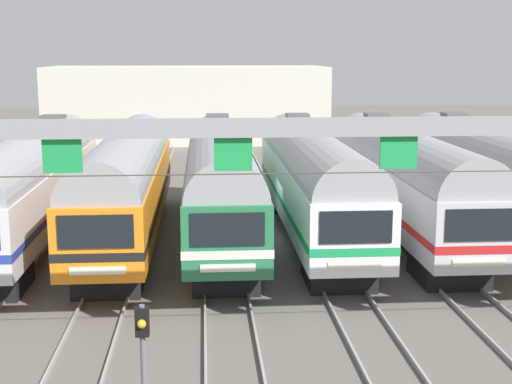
{
  "coord_description": "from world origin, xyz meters",
  "views": [
    {
      "loc": [
        -2.68,
        -30.29,
        7.96
      ],
      "look_at": [
        -0.73,
        -3.88,
        2.85
      ],
      "focal_mm": 50.45,
      "sensor_mm": 36.0,
      "label": 1
    }
  ],
  "objects_px": {
    "commuter_train_silver": "(31,181)",
    "catenary_gantry": "(316,165)",
    "commuter_train_orange": "(127,180)",
    "commuter_train_stainless": "(402,177)",
    "commuter_train_white": "(312,178)",
    "yard_signal_mast": "(143,347)",
    "commuter_train_green": "(220,179)",
    "commuter_train_yellow": "(491,176)"
  },
  "relations": [
    {
      "from": "commuter_train_yellow",
      "to": "catenary_gantry",
      "type": "bearing_deg",
      "value": -126.29
    },
    {
      "from": "catenary_gantry",
      "to": "commuter_train_silver",
      "type": "bearing_deg",
      "value": 126.29
    },
    {
      "from": "commuter_train_green",
      "to": "catenary_gantry",
      "type": "distance_m",
      "value": 13.9
    },
    {
      "from": "yard_signal_mast",
      "to": "commuter_train_orange",
      "type": "bearing_deg",
      "value": 96.89
    },
    {
      "from": "commuter_train_white",
      "to": "yard_signal_mast",
      "type": "xyz_separation_m",
      "value": [
        -5.95,
        -16.41,
        -0.6
      ]
    },
    {
      "from": "commuter_train_green",
      "to": "commuter_train_white",
      "type": "bearing_deg",
      "value": 0.0
    },
    {
      "from": "commuter_train_stainless",
      "to": "catenary_gantry",
      "type": "height_order",
      "value": "catenary_gantry"
    },
    {
      "from": "commuter_train_green",
      "to": "catenary_gantry",
      "type": "relative_size",
      "value": 0.72
    },
    {
      "from": "commuter_train_silver",
      "to": "commuter_train_yellow",
      "type": "xyz_separation_m",
      "value": [
        19.83,
        0.0,
        0.0
      ]
    },
    {
      "from": "commuter_train_white",
      "to": "catenary_gantry",
      "type": "xyz_separation_m",
      "value": [
        -1.98,
        -13.5,
        2.65
      ]
    },
    {
      "from": "commuter_train_orange",
      "to": "commuter_train_white",
      "type": "distance_m",
      "value": 7.93
    },
    {
      "from": "yard_signal_mast",
      "to": "catenary_gantry",
      "type": "bearing_deg",
      "value": 36.29
    },
    {
      "from": "commuter_train_green",
      "to": "commuter_train_yellow",
      "type": "relative_size",
      "value": 1.0
    },
    {
      "from": "commuter_train_silver",
      "to": "commuter_train_white",
      "type": "bearing_deg",
      "value": 0.0
    },
    {
      "from": "commuter_train_green",
      "to": "commuter_train_stainless",
      "type": "distance_m",
      "value": 7.93
    },
    {
      "from": "commuter_train_green",
      "to": "catenary_gantry",
      "type": "height_order",
      "value": "catenary_gantry"
    },
    {
      "from": "commuter_train_yellow",
      "to": "catenary_gantry",
      "type": "relative_size",
      "value": 0.72
    },
    {
      "from": "commuter_train_stainless",
      "to": "commuter_train_yellow",
      "type": "bearing_deg",
      "value": 0.0
    },
    {
      "from": "commuter_train_silver",
      "to": "commuter_train_yellow",
      "type": "relative_size",
      "value": 1.0
    },
    {
      "from": "commuter_train_stainless",
      "to": "yard_signal_mast",
      "type": "height_order",
      "value": "commuter_train_stainless"
    },
    {
      "from": "commuter_train_white",
      "to": "commuter_train_orange",
      "type": "bearing_deg",
      "value": -179.97
    },
    {
      "from": "commuter_train_white",
      "to": "commuter_train_stainless",
      "type": "relative_size",
      "value": 1.0
    },
    {
      "from": "commuter_train_green",
      "to": "commuter_train_yellow",
      "type": "distance_m",
      "value": 11.9
    },
    {
      "from": "commuter_train_stainless",
      "to": "yard_signal_mast",
      "type": "xyz_separation_m",
      "value": [
        -9.91,
        -16.41,
        -0.6
      ]
    },
    {
      "from": "commuter_train_stainless",
      "to": "catenary_gantry",
      "type": "bearing_deg",
      "value": -113.78
    },
    {
      "from": "catenary_gantry",
      "to": "commuter_train_white",
      "type": "bearing_deg",
      "value": 81.64
    },
    {
      "from": "commuter_train_green",
      "to": "commuter_train_white",
      "type": "height_order",
      "value": "same"
    },
    {
      "from": "commuter_train_silver",
      "to": "catenary_gantry",
      "type": "bearing_deg",
      "value": -53.71
    },
    {
      "from": "commuter_train_yellow",
      "to": "catenary_gantry",
      "type": "distance_m",
      "value": 16.96
    },
    {
      "from": "commuter_train_white",
      "to": "yard_signal_mast",
      "type": "height_order",
      "value": "commuter_train_white"
    },
    {
      "from": "commuter_train_silver",
      "to": "commuter_train_yellow",
      "type": "distance_m",
      "value": 19.83
    },
    {
      "from": "commuter_train_stainless",
      "to": "commuter_train_white",
      "type": "bearing_deg",
      "value": 180.0
    },
    {
      "from": "commuter_train_silver",
      "to": "commuter_train_orange",
      "type": "relative_size",
      "value": 1.0
    },
    {
      "from": "catenary_gantry",
      "to": "commuter_train_orange",
      "type": "bearing_deg",
      "value": 113.79
    },
    {
      "from": "commuter_train_silver",
      "to": "commuter_train_stainless",
      "type": "distance_m",
      "value": 15.86
    },
    {
      "from": "commuter_train_white",
      "to": "yard_signal_mast",
      "type": "bearing_deg",
      "value": -109.92
    },
    {
      "from": "commuter_train_orange",
      "to": "commuter_train_stainless",
      "type": "height_order",
      "value": "commuter_train_stainless"
    },
    {
      "from": "commuter_train_yellow",
      "to": "yard_signal_mast",
      "type": "bearing_deg",
      "value": -130.22
    },
    {
      "from": "catenary_gantry",
      "to": "yard_signal_mast",
      "type": "bearing_deg",
      "value": -143.71
    },
    {
      "from": "commuter_train_yellow",
      "to": "commuter_train_stainless",
      "type": "bearing_deg",
      "value": 180.0
    },
    {
      "from": "commuter_train_orange",
      "to": "catenary_gantry",
      "type": "xyz_separation_m",
      "value": [
        5.95,
        -13.49,
        2.65
      ]
    },
    {
      "from": "commuter_train_orange",
      "to": "yard_signal_mast",
      "type": "xyz_separation_m",
      "value": [
        1.98,
        -16.41,
        -0.6
      ]
    }
  ]
}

